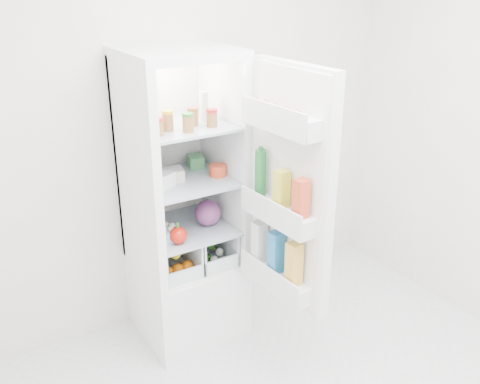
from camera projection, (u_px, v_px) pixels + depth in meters
room_walls at (360, 135)px, 2.07m from camera, size 3.02×3.02×2.61m
refrigerator at (182, 235)px, 3.31m from camera, size 0.60×0.60×1.80m
shelf_low at (186, 228)px, 3.23m from camera, size 0.49×0.53×0.01m
shelf_mid at (184, 180)px, 3.11m from camera, size 0.49×0.53×0.02m
shelf_top at (182, 125)px, 2.98m from camera, size 0.49×0.53×0.02m
crisper_left at (169, 252)px, 3.22m from camera, size 0.23×0.46×0.22m
crisper_right at (204, 242)px, 3.34m from camera, size 0.23×0.46×0.22m
condiment_jars at (184, 122)px, 2.85m from camera, size 0.38×0.16×0.08m
squeeze_bottle at (204, 106)px, 3.01m from camera, size 0.05×0.05×0.17m
tub_white at (159, 180)px, 2.98m from camera, size 0.17×0.17×0.08m
tub_cream at (172, 175)px, 3.07m from camera, size 0.15×0.15×0.07m
tin_red at (218, 170)px, 3.14m from camera, size 0.13×0.13×0.07m
foil_tray at (150, 174)px, 3.12m from camera, size 0.21×0.18×0.04m
tub_green at (196, 161)px, 3.29m from camera, size 0.12×0.14×0.07m
red_cabbage at (208, 213)px, 3.22m from camera, size 0.16×0.16×0.16m
bell_pepper at (178, 235)px, 3.01m from camera, size 0.10×0.10×0.10m
mushroom_bowl at (167, 234)px, 3.06m from camera, size 0.19×0.19×0.07m
citrus_pile at (170, 257)px, 3.22m from camera, size 0.20×0.31×0.16m
veg_pile at (205, 248)px, 3.36m from camera, size 0.16×0.30×0.10m
fridge_door at (287, 195)px, 2.80m from camera, size 0.20×0.60×1.30m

